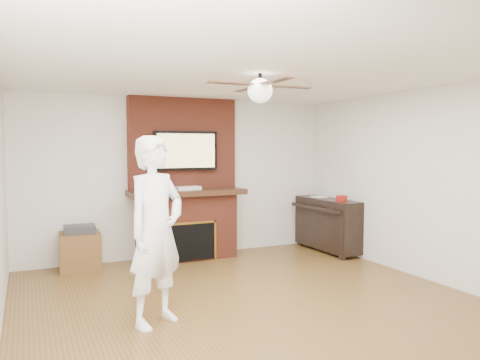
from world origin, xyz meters
name	(u,v)px	position (x,y,z in m)	size (l,w,h in m)	color
room_shell	(260,193)	(0.00, 0.00, 1.25)	(5.36, 5.86, 2.86)	brown
fireplace	(185,195)	(0.00, 2.55, 1.00)	(1.78, 0.64, 2.50)	maroon
tv	(186,151)	(0.00, 2.50, 1.68)	(1.00, 0.08, 0.60)	black
ceiling_fan	(260,90)	(0.00, 0.00, 2.33)	(1.21, 1.21, 0.31)	black
person	(156,231)	(-1.12, 0.03, 0.92)	(0.68, 0.45, 1.84)	white
side_table	(80,249)	(-1.58, 2.48, 0.29)	(0.58, 0.58, 0.63)	#573719
piano	(327,223)	(2.29, 2.00, 0.47)	(0.54, 1.36, 0.97)	black
cable_box	(187,188)	(0.00, 2.45, 1.11)	(0.38, 0.22, 0.05)	silver
candle_orange	(181,257)	(-0.14, 2.34, 0.07)	(0.07, 0.07, 0.13)	red
candle_green	(183,259)	(-0.11, 2.31, 0.04)	(0.07, 0.07, 0.09)	#378A3E
candle_cream	(200,257)	(0.14, 2.29, 0.06)	(0.08, 0.08, 0.11)	#FFF9CA
candle_blue	(208,257)	(0.28, 2.32, 0.04)	(0.05, 0.05, 0.08)	#33669B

